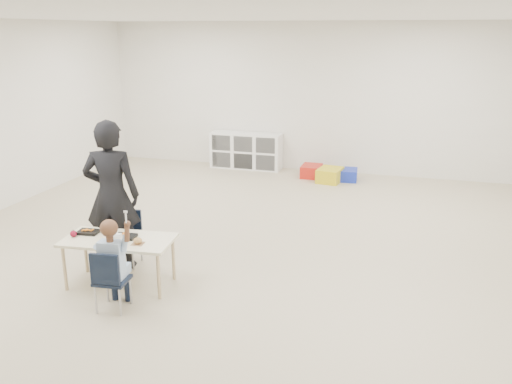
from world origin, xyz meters
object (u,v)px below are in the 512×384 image
(table, at_px, (120,261))
(child, at_px, (111,262))
(cubby_shelf, at_px, (246,151))
(adult, at_px, (112,195))
(chair_near, at_px, (112,279))

(table, bearing_deg, child, -73.56)
(table, height_order, child, child)
(cubby_shelf, xyz_separation_m, adult, (-0.03, -4.87, 0.51))
(cubby_shelf, bearing_deg, chair_near, -85.32)
(table, xyz_separation_m, cubby_shelf, (-0.27, 5.29, 0.08))
(child, distance_m, cubby_shelf, 5.81)
(child, bearing_deg, table, 106.44)
(cubby_shelf, relative_size, adult, 0.82)
(cubby_shelf, height_order, adult, adult)
(chair_near, distance_m, adult, 1.17)
(table, height_order, adult, adult)
(chair_near, distance_m, child, 0.18)
(chair_near, distance_m, cubby_shelf, 5.80)
(table, xyz_separation_m, adult, (-0.30, 0.42, 0.59))
(chair_near, bearing_deg, adult, 112.96)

